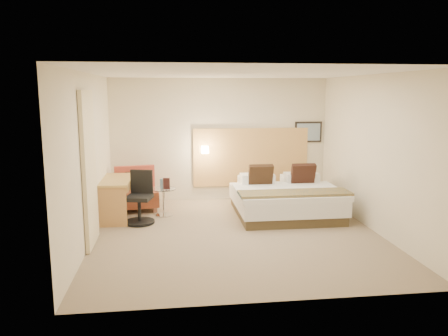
{
  "coord_description": "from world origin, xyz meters",
  "views": [
    {
      "loc": [
        -1.11,
        -7.11,
        2.41
      ],
      "look_at": [
        -0.13,
        0.74,
        1.02
      ],
      "focal_mm": 35.0,
      "sensor_mm": 36.0,
      "label": 1
    }
  ],
  "objects": [
    {
      "name": "side_table",
      "position": [
        -1.25,
        1.28,
        0.3
      ],
      "size": [
        0.55,
        0.55,
        0.54
      ],
      "color": "silver",
      "rests_on": "floor"
    },
    {
      "name": "art_canvas",
      "position": [
        2.02,
        2.46,
        1.5
      ],
      "size": [
        0.54,
        0.01,
        0.39
      ],
      "primitive_type": "cube",
      "color": "#778EA3",
      "rests_on": "wall_back"
    },
    {
      "name": "floor",
      "position": [
        0.0,
        0.0,
        -0.01
      ],
      "size": [
        4.8,
        5.0,
        0.02
      ],
      "primitive_type": "cube",
      "color": "#776650",
      "rests_on": "ground"
    },
    {
      "name": "desk_chair",
      "position": [
        -1.68,
        0.85,
        0.4
      ],
      "size": [
        0.66,
        0.66,
        0.96
      ],
      "color": "black",
      "rests_on": "floor"
    },
    {
      "name": "curtain",
      "position": [
        -2.36,
        -0.25,
        1.22
      ],
      "size": [
        0.06,
        0.9,
        2.42
      ],
      "primitive_type": "cube",
      "color": "beige",
      "rests_on": "wall_left"
    },
    {
      "name": "art_frame",
      "position": [
        2.02,
        2.48,
        1.5
      ],
      "size": [
        0.62,
        0.03,
        0.47
      ],
      "primitive_type": "cube",
      "color": "black",
      "rests_on": "wall_back"
    },
    {
      "name": "ceiling",
      "position": [
        0.0,
        0.0,
        2.71
      ],
      "size": [
        4.8,
        5.0,
        0.02
      ],
      "primitive_type": "cube",
      "color": "silver",
      "rests_on": "floor"
    },
    {
      "name": "wall_right",
      "position": [
        2.41,
        0.0,
        1.35
      ],
      "size": [
        0.02,
        5.0,
        2.7
      ],
      "primitive_type": "cube",
      "color": "beige",
      "rests_on": "floor"
    },
    {
      "name": "wall_back",
      "position": [
        0.0,
        2.51,
        1.35
      ],
      "size": [
        4.8,
        0.02,
        2.7
      ],
      "primitive_type": "cube",
      "color": "beige",
      "rests_on": "floor"
    },
    {
      "name": "wall_front",
      "position": [
        0.0,
        -2.51,
        1.35
      ],
      "size": [
        4.8,
        0.02,
        2.7
      ],
      "primitive_type": "cube",
      "color": "beige",
      "rests_on": "floor"
    },
    {
      "name": "headboard_panel",
      "position": [
        0.7,
        2.47,
        0.95
      ],
      "size": [
        2.6,
        0.04,
        1.3
      ],
      "primitive_type": "cube",
      "color": "tan",
      "rests_on": "wall_back"
    },
    {
      "name": "lamp_shade",
      "position": [
        -0.35,
        2.36,
        1.15
      ],
      "size": [
        0.15,
        0.15,
        0.15
      ],
      "primitive_type": "cube",
      "color": "#FFEDC6",
      "rests_on": "wall_back"
    },
    {
      "name": "wall_left",
      "position": [
        -2.41,
        0.0,
        1.35
      ],
      "size": [
        0.02,
        5.0,
        2.7
      ],
      "primitive_type": "cube",
      "color": "beige",
      "rests_on": "floor"
    },
    {
      "name": "desk",
      "position": [
        -2.11,
        1.21,
        0.61
      ],
      "size": [
        0.61,
        1.26,
        0.77
      ],
      "color": "#B89148",
      "rests_on": "floor"
    },
    {
      "name": "menu_folder",
      "position": [
        -1.19,
        1.25,
        0.65
      ],
      "size": [
        0.13,
        0.07,
        0.21
      ],
      "primitive_type": "cube",
      "rotation": [
        0.0,
        0.0,
        -0.14
      ],
      "color": "#341715",
      "rests_on": "side_table"
    },
    {
      "name": "bed",
      "position": [
        1.12,
        1.06,
        0.32
      ],
      "size": [
        2.04,
        1.95,
        0.98
      ],
      "color": "#413420",
      "rests_on": "floor"
    },
    {
      "name": "bottle_a",
      "position": [
        -1.29,
        1.29,
        0.64
      ],
      "size": [
        0.07,
        0.07,
        0.19
      ],
      "primitive_type": "cylinder",
      "rotation": [
        0.0,
        0.0,
        -0.14
      ],
      "color": "#7CA9C0",
      "rests_on": "side_table"
    },
    {
      "name": "lamp_arm",
      "position": [
        -0.35,
        2.42,
        1.15
      ],
      "size": [
        0.02,
        0.12,
        0.02
      ],
      "primitive_type": "cylinder",
      "rotation": [
        1.57,
        0.0,
        0.0
      ],
      "color": "silver",
      "rests_on": "wall_back"
    },
    {
      "name": "lounge_chair",
      "position": [
        -1.82,
        1.83,
        0.35
      ],
      "size": [
        0.94,
        0.85,
        0.87
      ],
      "color": "#996D48",
      "rests_on": "floor"
    }
  ]
}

